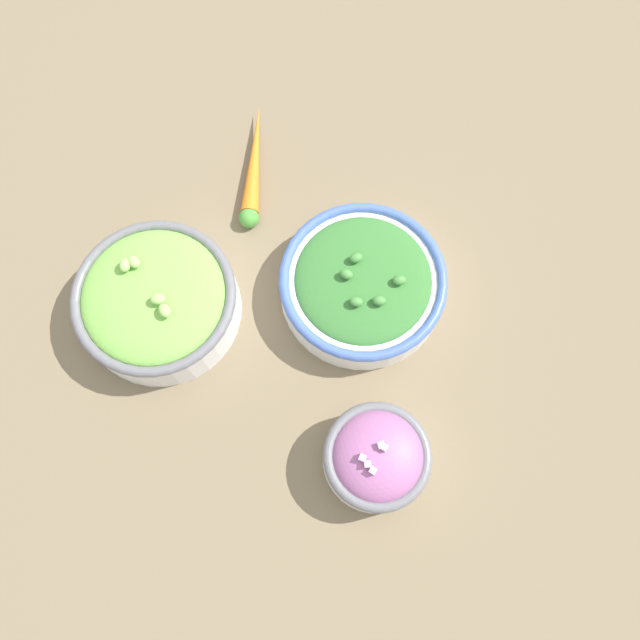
{
  "coord_description": "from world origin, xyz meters",
  "views": [
    {
      "loc": [
        0.13,
        -0.16,
        0.7
      ],
      "look_at": [
        0.0,
        0.0,
        0.03
      ],
      "focal_mm": 35.0,
      "sensor_mm": 36.0,
      "label": 1
    }
  ],
  "objects_px": {
    "bowl_lettuce": "(156,300)",
    "loose_carrot": "(254,169)",
    "bowl_broccoli": "(362,283)",
    "bowl_red_onion": "(376,457)"
  },
  "relations": [
    {
      "from": "bowl_lettuce",
      "to": "loose_carrot",
      "type": "height_order",
      "value": "bowl_lettuce"
    },
    {
      "from": "bowl_lettuce",
      "to": "loose_carrot",
      "type": "distance_m",
      "value": 0.21
    },
    {
      "from": "bowl_lettuce",
      "to": "bowl_broccoli",
      "type": "bearing_deg",
      "value": 45.57
    },
    {
      "from": "bowl_lettuce",
      "to": "loose_carrot",
      "type": "relative_size",
      "value": 1.27
    },
    {
      "from": "bowl_broccoli",
      "to": "bowl_lettuce",
      "type": "bearing_deg",
      "value": -134.43
    },
    {
      "from": "bowl_broccoli",
      "to": "bowl_lettuce",
      "type": "height_order",
      "value": "bowl_lettuce"
    },
    {
      "from": "bowl_red_onion",
      "to": "bowl_broccoli",
      "type": "bearing_deg",
      "value": 132.76
    },
    {
      "from": "bowl_red_onion",
      "to": "loose_carrot",
      "type": "distance_m",
      "value": 0.38
    },
    {
      "from": "bowl_broccoli",
      "to": "loose_carrot",
      "type": "xyz_separation_m",
      "value": [
        -0.2,
        0.04,
        -0.02
      ]
    },
    {
      "from": "bowl_lettuce",
      "to": "bowl_red_onion",
      "type": "bearing_deg",
      "value": 4.37
    }
  ]
}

